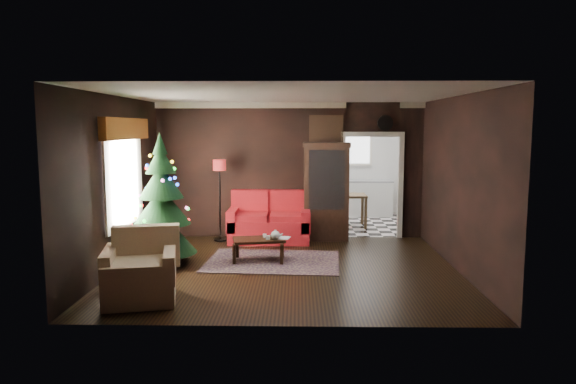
{
  "coord_description": "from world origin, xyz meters",
  "views": [
    {
      "loc": [
        0.18,
        -8.34,
        2.3
      ],
      "look_at": [
        0.0,
        0.9,
        1.15
      ],
      "focal_mm": 32.69,
      "sensor_mm": 36.0,
      "label": 1
    }
  ],
  "objects_px": {
    "armchair": "(140,267)",
    "coffee_table": "(259,250)",
    "loveseat": "(269,217)",
    "floor_lamp": "(220,200)",
    "teapot": "(275,235)",
    "kitchen_table": "(351,210)",
    "wall_clock": "(385,123)",
    "christmas_tree": "(162,203)",
    "curio_cabinet": "(326,194)"
  },
  "relations": [
    {
      "from": "armchair",
      "to": "curio_cabinet",
      "type": "bearing_deg",
      "value": 43.16
    },
    {
      "from": "curio_cabinet",
      "to": "armchair",
      "type": "relative_size",
      "value": 1.95
    },
    {
      "from": "christmas_tree",
      "to": "coffee_table",
      "type": "height_order",
      "value": "christmas_tree"
    },
    {
      "from": "christmas_tree",
      "to": "teapot",
      "type": "distance_m",
      "value": 1.98
    },
    {
      "from": "coffee_table",
      "to": "christmas_tree",
      "type": "bearing_deg",
      "value": -172.31
    },
    {
      "from": "coffee_table",
      "to": "wall_clock",
      "type": "height_order",
      "value": "wall_clock"
    },
    {
      "from": "loveseat",
      "to": "floor_lamp",
      "type": "distance_m",
      "value": 1.05
    },
    {
      "from": "loveseat",
      "to": "teapot",
      "type": "relative_size",
      "value": 9.8
    },
    {
      "from": "kitchen_table",
      "to": "teapot",
      "type": "bearing_deg",
      "value": -115.69
    },
    {
      "from": "wall_clock",
      "to": "floor_lamp",
      "type": "bearing_deg",
      "value": -173.63
    },
    {
      "from": "loveseat",
      "to": "kitchen_table",
      "type": "bearing_deg",
      "value": 42.51
    },
    {
      "from": "curio_cabinet",
      "to": "christmas_tree",
      "type": "xyz_separation_m",
      "value": [
        -2.84,
        -2.03,
        0.1
      ]
    },
    {
      "from": "armchair",
      "to": "loveseat",
      "type": "bearing_deg",
      "value": 55.14
    },
    {
      "from": "teapot",
      "to": "armchair",
      "type": "bearing_deg",
      "value": -130.86
    },
    {
      "from": "coffee_table",
      "to": "wall_clock",
      "type": "xyz_separation_m",
      "value": [
        2.44,
        2.0,
        2.17
      ]
    },
    {
      "from": "loveseat",
      "to": "coffee_table",
      "type": "distance_m",
      "value": 1.63
    },
    {
      "from": "armchair",
      "to": "kitchen_table",
      "type": "distance_m",
      "value": 6.27
    },
    {
      "from": "floor_lamp",
      "to": "armchair",
      "type": "relative_size",
      "value": 1.68
    },
    {
      "from": "armchair",
      "to": "coffee_table",
      "type": "bearing_deg",
      "value": 43.07
    },
    {
      "from": "wall_clock",
      "to": "kitchen_table",
      "type": "bearing_deg",
      "value": 113.75
    },
    {
      "from": "floor_lamp",
      "to": "christmas_tree",
      "type": "xyz_separation_m",
      "value": [
        -0.69,
        -1.84,
        0.22
      ]
    },
    {
      "from": "curio_cabinet",
      "to": "wall_clock",
      "type": "bearing_deg",
      "value": 8.53
    },
    {
      "from": "curio_cabinet",
      "to": "floor_lamp",
      "type": "height_order",
      "value": "curio_cabinet"
    },
    {
      "from": "armchair",
      "to": "floor_lamp",
      "type": "bearing_deg",
      "value": 69.6
    },
    {
      "from": "loveseat",
      "to": "coffee_table",
      "type": "bearing_deg",
      "value": -93.3
    },
    {
      "from": "floor_lamp",
      "to": "teapot",
      "type": "bearing_deg",
      "value": -55.1
    },
    {
      "from": "loveseat",
      "to": "curio_cabinet",
      "type": "bearing_deg",
      "value": 10.83
    },
    {
      "from": "curio_cabinet",
      "to": "armchair",
      "type": "distance_m",
      "value": 4.74
    },
    {
      "from": "christmas_tree",
      "to": "kitchen_table",
      "type": "height_order",
      "value": "christmas_tree"
    },
    {
      "from": "armchair",
      "to": "teapot",
      "type": "xyz_separation_m",
      "value": [
        1.72,
        1.98,
        0.02
      ]
    },
    {
      "from": "floor_lamp",
      "to": "coffee_table",
      "type": "xyz_separation_m",
      "value": [
        0.91,
        -1.62,
        -0.62
      ]
    },
    {
      "from": "loveseat",
      "to": "armchair",
      "type": "bearing_deg",
      "value": -112.5
    },
    {
      "from": "wall_clock",
      "to": "loveseat",
      "type": "bearing_deg",
      "value": -170.34
    },
    {
      "from": "loveseat",
      "to": "armchair",
      "type": "xyz_separation_m",
      "value": [
        -1.52,
        -3.67,
        -0.04
      ]
    },
    {
      "from": "coffee_table",
      "to": "kitchen_table",
      "type": "bearing_deg",
      "value": 59.76
    },
    {
      "from": "christmas_tree",
      "to": "wall_clock",
      "type": "distance_m",
      "value": 4.8
    },
    {
      "from": "kitchen_table",
      "to": "loveseat",
      "type": "bearing_deg",
      "value": -137.49
    },
    {
      "from": "loveseat",
      "to": "coffee_table",
      "type": "height_order",
      "value": "loveseat"
    },
    {
      "from": "coffee_table",
      "to": "kitchen_table",
      "type": "distance_m",
      "value": 3.76
    },
    {
      "from": "curio_cabinet",
      "to": "teapot",
      "type": "bearing_deg",
      "value": -116.6
    },
    {
      "from": "christmas_tree",
      "to": "floor_lamp",
      "type": "bearing_deg",
      "value": 69.32
    },
    {
      "from": "floor_lamp",
      "to": "kitchen_table",
      "type": "xyz_separation_m",
      "value": [
        2.8,
        1.62,
        -0.45
      ]
    },
    {
      "from": "loveseat",
      "to": "christmas_tree",
      "type": "relative_size",
      "value": 0.78
    },
    {
      "from": "armchair",
      "to": "coffee_table",
      "type": "relative_size",
      "value": 1.13
    },
    {
      "from": "floor_lamp",
      "to": "wall_clock",
      "type": "bearing_deg",
      "value": 6.37
    },
    {
      "from": "armchair",
      "to": "coffee_table",
      "type": "height_order",
      "value": "armchair"
    },
    {
      "from": "loveseat",
      "to": "floor_lamp",
      "type": "relative_size",
      "value": 1.03
    },
    {
      "from": "loveseat",
      "to": "kitchen_table",
      "type": "distance_m",
      "value": 2.45
    },
    {
      "from": "coffee_table",
      "to": "wall_clock",
      "type": "distance_m",
      "value": 3.83
    },
    {
      "from": "christmas_tree",
      "to": "armchair",
      "type": "distance_m",
      "value": 1.95
    }
  ]
}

